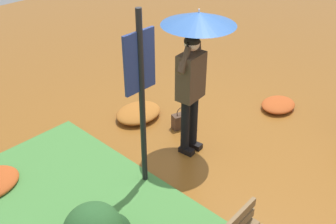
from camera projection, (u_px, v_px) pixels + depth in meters
The scene contains 6 objects.
ground_plane at pixel (206, 149), 5.76m from camera, with size 18.00×18.00×0.00m, color brown.
person_with_umbrella at pixel (195, 48), 5.01m from camera, with size 0.96×0.96×2.04m.
info_sign_post at pixel (141, 83), 4.42m from camera, with size 0.44×0.07×2.30m.
handbag at pixel (182, 120), 6.20m from camera, with size 0.33×0.23×0.37m.
leaf_pile_near_person at pixel (278, 105), 6.72m from camera, with size 0.65×0.52×0.14m.
leaf_pile_by_bench at pixel (138, 113), 6.47m from camera, with size 0.79×0.63×0.17m.
Camera 1 is at (-3.76, -2.75, 3.48)m, focal length 42.20 mm.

